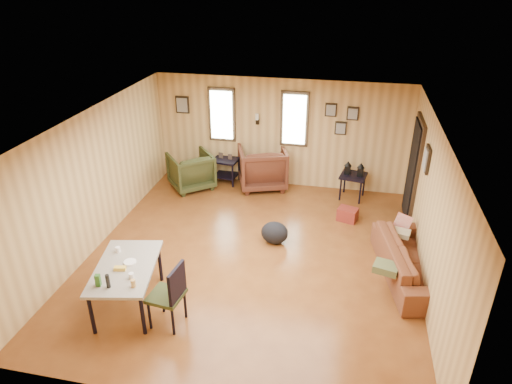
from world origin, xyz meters
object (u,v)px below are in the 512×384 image
at_px(sofa, 411,256).
at_px(recliner_brown, 262,165).
at_px(side_table, 354,174).
at_px(end_table, 226,166).
at_px(dining_table, 125,270).
at_px(recliner_green, 191,169).

bearing_deg(sofa, recliner_brown, 35.30).
bearing_deg(sofa, side_table, 8.73).
relative_size(end_table, dining_table, 0.48).
height_order(side_table, dining_table, dining_table).
bearing_deg(end_table, side_table, -4.33).
distance_m(recliner_green, dining_table, 3.99).
relative_size(recliner_green, end_table, 1.26).
bearing_deg(dining_table, side_table, 41.99).
distance_m(recliner_green, end_table, 0.81).
height_order(sofa, side_table, side_table).
xyz_separation_m(sofa, side_table, (-0.96, 2.61, 0.17)).
height_order(recliner_brown, dining_table, recliner_brown).
bearing_deg(side_table, sofa, -69.81).
xyz_separation_m(recliner_brown, end_table, (-0.84, 0.05, -0.12)).
relative_size(sofa, end_table, 2.85).
height_order(recliner_green, dining_table, recliner_green).
relative_size(recliner_brown, dining_table, 0.70).
relative_size(recliner_green, side_table, 1.07).
distance_m(recliner_brown, side_table, 2.00).
xyz_separation_m(sofa, recliner_green, (-4.48, 2.40, 0.05)).
bearing_deg(end_table, recliner_brown, -3.08).
bearing_deg(recliner_green, recliner_brown, 154.14).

